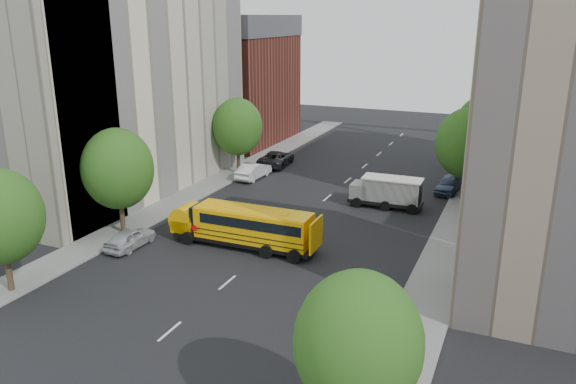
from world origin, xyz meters
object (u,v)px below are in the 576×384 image
Objects in this scene: safari_truck at (387,191)px; parked_car_2 at (276,158)px; school_bus at (243,225)px; street_tree_0 at (0,217)px; street_tree_4 at (467,143)px; parked_car_1 at (253,171)px; street_tree_3 at (358,343)px; parked_car_0 at (130,238)px; street_tree_5 at (480,124)px; parked_car_4 at (449,184)px; street_tree_1 at (118,169)px; parked_car_3 at (362,312)px; street_tree_2 at (238,127)px; parked_car_5 at (458,154)px.

safari_truck is 16.70m from parked_car_2.
street_tree_0 is at bearing -130.01° from school_bus.
safari_truck is (16.38, 23.58, -3.26)m from street_tree_0.
parked_car_2 is at bearing 167.48° from street_tree_4.
parked_car_1 is at bearing -177.10° from street_tree_4.
street_tree_3 is 1.72× the size of parked_car_0.
parked_car_1 is at bearing -146.70° from street_tree_5.
parked_car_1 is at bearing -165.23° from parked_car_4.
street_tree_1 is 22.88m from parked_car_2.
street_tree_1 is at bearing 161.03° from parked_car_3.
street_tree_3 is 28.32m from safari_truck.
street_tree_2 is at bearing -151.39° from street_tree_5.
street_tree_1 is at bearing -126.07° from parked_car_5.
safari_truck is 7.65m from parked_car_4.
street_tree_4 is at bearing 162.49° from parked_car_2.
safari_truck is 1.49× the size of parked_car_0.
parked_car_3 is at bearing -95.37° from street_tree_4.
parked_car_5 is at bearing 127.71° from street_tree_5.
street_tree_0 is 47.37m from parked_car_5.
safari_truck is 19.32m from parked_car_3.
street_tree_1 reaches higher than street_tree_0.
street_tree_5 is at bearing 82.80° from parked_car_3.
parked_car_5 is (3.42, 19.26, -0.71)m from safari_truck.
street_tree_4 reaches higher than street_tree_0.
street_tree_3 reaches higher than parked_car_4.
street_tree_2 is at bearing 90.00° from street_tree_0.
parked_car_0 is (2.20, -1.94, -4.25)m from street_tree_1.
school_bus is at bearing 8.31° from street_tree_1.
street_tree_5 reaches higher than parked_car_0.
street_tree_4 is at bearing 51.84° from street_tree_0.
street_tree_3 is 47.05m from parked_car_5.
parked_car_1 is (-19.80, -1.00, -4.29)m from street_tree_4.
street_tree_5 is 17.67m from safari_truck.
street_tree_4 is 21.21m from school_bus.
parked_car_2 is at bearing 63.41° from street_tree_2.
parked_car_3 is 38.27m from parked_car_5.
street_tree_5 is (22.00, 30.00, -0.25)m from street_tree_1.
safari_truck is (16.38, 13.58, -3.58)m from street_tree_1.
street_tree_3 is at bearing -79.27° from parked_car_3.
street_tree_4 is (0.00, 32.00, 0.62)m from street_tree_3.
parked_car_0 is at bearing 92.51° from parked_car_1.
street_tree_4 reaches higher than parked_car_2.
parked_car_1 is 0.82× the size of parked_car_2.
street_tree_0 is at bearing -90.00° from street_tree_1.
street_tree_4 reaches higher than parked_car_1.
street_tree_1 is 0.98× the size of street_tree_4.
parked_car_4 is (20.60, 19.93, -4.18)m from street_tree_1.
street_tree_3 reaches higher than parked_car_1.
street_tree_1 is 1.29× the size of safari_truck.
parked_car_1 is (-7.11, 15.64, -0.83)m from school_bus.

